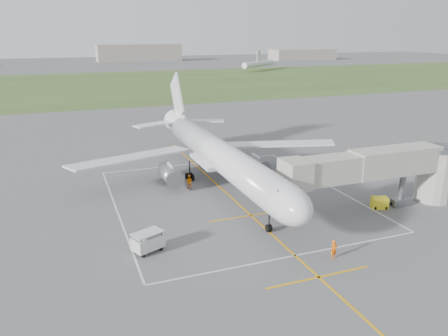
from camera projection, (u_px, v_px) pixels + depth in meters
name	position (u px, v px, depth m)	size (l,w,h in m)	color
ground	(220.00, 188.00, 58.32)	(700.00, 700.00, 0.00)	#4E4E50
grass_strip	(107.00, 85.00, 174.39)	(700.00, 120.00, 0.02)	#405324
apron_markings	(237.00, 203.00, 53.12)	(28.20, 60.00, 0.01)	orange
airliner	(218.00, 154.00, 57.69)	(38.93, 46.75, 13.52)	silver
jet_bridge	(389.00, 169.00, 50.20)	(23.40, 5.00, 7.20)	gray
gpu_unit	(380.00, 203.00, 51.28)	(2.10, 1.77, 1.36)	yellow
baggage_cart	(148.00, 242.00, 40.98)	(3.25, 2.66, 1.96)	silver
ramp_worker_nose	(334.00, 249.00, 39.71)	(0.66, 0.43, 1.81)	#FF6508
ramp_worker_wing	(189.00, 182.00, 57.82)	(0.90, 0.70, 1.86)	orange
distant_hangars	(58.00, 56.00, 288.09)	(345.00, 49.00, 12.00)	gray
distant_aircraft	(91.00, 69.00, 205.90)	(199.96, 35.22, 8.85)	silver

